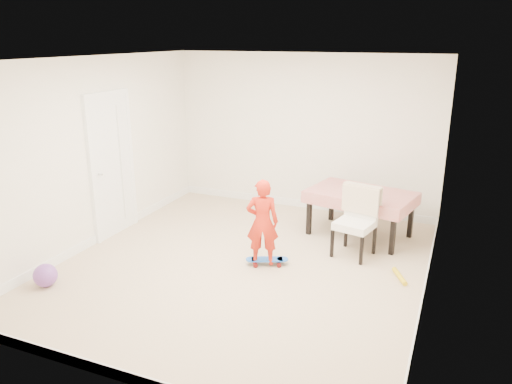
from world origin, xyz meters
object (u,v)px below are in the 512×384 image
at_px(dining_chair, 355,222).
at_px(balloon, 45,275).
at_px(dining_table, 360,214).
at_px(skateboard, 267,262).
at_px(child, 262,225).

height_order(dining_chair, balloon, dining_chair).
bearing_deg(dining_table, skateboard, -109.56).
bearing_deg(balloon, dining_table, 44.09).
distance_m(dining_table, dining_chair, 0.74).
height_order(dining_chair, skateboard, dining_chair).
distance_m(skateboard, child, 0.53).
relative_size(dining_chair, child, 0.84).
xyz_separation_m(dining_chair, balloon, (-3.18, -2.28, -0.34)).
bearing_deg(dining_table, dining_chair, -72.39).
xyz_separation_m(dining_table, skateboard, (-0.89, -1.45, -0.30)).
height_order(dining_table, child, child).
distance_m(skateboard, balloon, 2.71).
height_order(skateboard, child, child).
bearing_deg(skateboard, child, -161.29).
bearing_deg(dining_table, balloon, -123.84).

